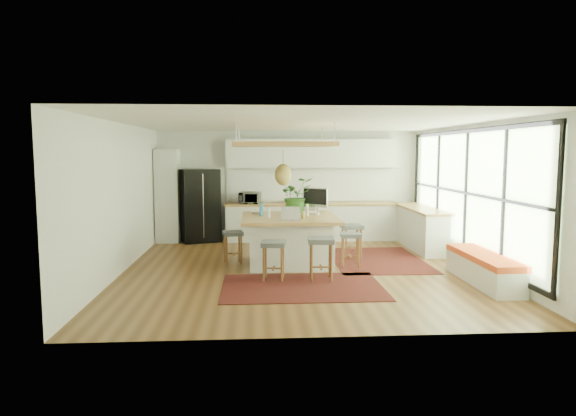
{
  "coord_description": "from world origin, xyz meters",
  "views": [
    {
      "loc": [
        -0.82,
        -9.25,
        2.17
      ],
      "look_at": [
        -0.2,
        0.5,
        1.1
      ],
      "focal_mm": 31.67,
      "sensor_mm": 36.0,
      "label": 1
    }
  ],
  "objects": [
    {
      "name": "wall_left",
      "position": [
        -3.25,
        0.0,
        1.35
      ],
      "size": [
        0.0,
        7.0,
        7.0
      ],
      "primitive_type": "plane",
      "rotation": [
        1.57,
        0.0,
        1.57
      ],
      "color": "silver",
      "rests_on": "ground"
    },
    {
      "name": "wall_back",
      "position": [
        0.0,
        3.5,
        1.35
      ],
      "size": [
        6.5,
        0.0,
        6.5
      ],
      "primitive_type": "plane",
      "rotation": [
        1.57,
        0.0,
        0.0
      ],
      "color": "silver",
      "rests_on": "ground"
    },
    {
      "name": "wall_front",
      "position": [
        0.0,
        -3.5,
        1.35
      ],
      "size": [
        6.5,
        0.0,
        6.5
      ],
      "primitive_type": "plane",
      "rotation": [
        -1.57,
        0.0,
        0.0
      ],
      "color": "silver",
      "rests_on": "ground"
    },
    {
      "name": "stool_left_side",
      "position": [
        -1.28,
        0.61,
        0.35
      ],
      "size": [
        0.44,
        0.44,
        0.63
      ],
      "primitive_type": null,
      "rotation": [
        0.0,
        0.0,
        -1.38
      ],
      "color": "#45484C",
      "rests_on": "floor"
    },
    {
      "name": "microwave",
      "position": [
        -0.96,
        3.13,
        1.1
      ],
      "size": [
        0.55,
        0.36,
        0.35
      ],
      "primitive_type": "imported",
      "rotation": [
        0.0,
        0.0,
        -0.15
      ],
      "color": "#A5A5AA",
      "rests_on": "back_counter_top"
    },
    {
      "name": "laptop",
      "position": [
        -0.18,
        -0.02,
        1.05
      ],
      "size": [
        0.35,
        0.37,
        0.26
      ],
      "primitive_type": null,
      "rotation": [
        0.0,
        0.0,
        0.01
      ],
      "color": "#A5A5AA",
      "rests_on": "island"
    },
    {
      "name": "stool_near_right",
      "position": [
        0.28,
        -0.82,
        0.35
      ],
      "size": [
        0.46,
        0.46,
        0.73
      ],
      "primitive_type": null,
      "rotation": [
        0.0,
        0.0,
        -0.07
      ],
      "color": "#45484C",
      "rests_on": "floor"
    },
    {
      "name": "monitor",
      "position": [
        0.38,
        0.94,
        1.19
      ],
      "size": [
        0.59,
        0.52,
        0.54
      ],
      "primitive_type": null,
      "rotation": [
        0.0,
        0.0,
        -0.65
      ],
      "color": "#A5A5AA",
      "rests_on": "island"
    },
    {
      "name": "wall_right",
      "position": [
        3.25,
        0.0,
        1.35
      ],
      "size": [
        0.0,
        7.0,
        7.0
      ],
      "primitive_type": "plane",
      "rotation": [
        1.57,
        0.0,
        -1.57
      ],
      "color": "silver",
      "rests_on": "ground"
    },
    {
      "name": "island_bottle_0",
      "position": [
        -0.71,
        0.63,
        1.03
      ],
      "size": [
        0.07,
        0.07,
        0.19
      ],
      "primitive_type": "cylinder",
      "color": "teal",
      "rests_on": "island"
    },
    {
      "name": "fridge",
      "position": [
        -2.18,
        3.15,
        0.93
      ],
      "size": [
        1.05,
        0.93,
        1.77
      ],
      "primitive_type": null,
      "rotation": [
        0.0,
        0.0,
        0.33
      ],
      "color": "black",
      "rests_on": "floor"
    },
    {
      "name": "ceiling_panel",
      "position": [
        -0.3,
        0.4,
        2.05
      ],
      "size": [
        1.86,
        1.86,
        0.8
      ],
      "primitive_type": null,
      "color": "olive",
      "rests_on": "ceiling"
    },
    {
      "name": "island_bottle_2",
      "position": [
        0.09,
        0.23,
        1.03
      ],
      "size": [
        0.07,
        0.07,
        0.19
      ],
      "primitive_type": "cylinder",
      "color": "olive",
      "rests_on": "island"
    },
    {
      "name": "stool_near_left",
      "position": [
        -0.53,
        -0.77,
        0.35
      ],
      "size": [
        0.45,
        0.45,
        0.67
      ],
      "primitive_type": null,
      "rotation": [
        0.0,
        0.0,
        -0.13
      ],
      "color": "#45484C",
      "rests_on": "floor"
    },
    {
      "name": "back_counter_base",
      "position": [
        0.55,
        3.18,
        0.44
      ],
      "size": [
        4.2,
        0.6,
        0.88
      ],
      "primitive_type": "cube",
      "color": "silver",
      "rests_on": "floor"
    },
    {
      "name": "island",
      "position": [
        -0.16,
        0.53,
        0.47
      ],
      "size": [
        1.85,
        1.85,
        0.93
      ],
      "primitive_type": null,
      "color": "olive",
      "rests_on": "floor"
    },
    {
      "name": "island_bottle_1",
      "position": [
        -0.56,
        0.38,
        1.03
      ],
      "size": [
        0.07,
        0.07,
        0.19
      ],
      "primitive_type": "cylinder",
      "color": "white",
      "rests_on": "island"
    },
    {
      "name": "stool_right_front",
      "position": [
        0.97,
        0.15,
        0.35
      ],
      "size": [
        0.42,
        0.42,
        0.65
      ],
      "primitive_type": null,
      "rotation": [
        0.0,
        0.0,
        1.47
      ],
      "color": "#45484C",
      "rests_on": "floor"
    },
    {
      "name": "window_bench",
      "position": [
        2.95,
        -1.2,
        0.25
      ],
      "size": [
        0.52,
        2.0,
        0.5
      ],
      "primitive_type": null,
      "color": "silver",
      "rests_on": "floor"
    },
    {
      "name": "ceiling",
      "position": [
        0.0,
        0.0,
        2.7
      ],
      "size": [
        7.0,
        7.0,
        0.0
      ],
      "primitive_type": "plane",
      "rotation": [
        3.14,
        0.0,
        0.0
      ],
      "color": "white",
      "rests_on": "ground"
    },
    {
      "name": "pantry",
      "position": [
        -2.95,
        3.18,
        1.12
      ],
      "size": [
        0.55,
        0.6,
        2.25
      ],
      "primitive_type": "cube",
      "color": "silver",
      "rests_on": "floor"
    },
    {
      "name": "floor",
      "position": [
        0.0,
        0.0,
        0.0
      ],
      "size": [
        7.0,
        7.0,
        0.0
      ],
      "primitive_type": "plane",
      "color": "#543318",
      "rests_on": "ground"
    },
    {
      "name": "island_plant",
      "position": [
        -0.01,
        1.02,
        1.22
      ],
      "size": [
        0.9,
        0.94,
        0.57
      ],
      "primitive_type": "imported",
      "rotation": [
        0.0,
        0.0,
        0.43
      ],
      "color": "#1E4C19",
      "rests_on": "island"
    },
    {
      "name": "range",
      "position": [
        0.3,
        3.18,
        0.5
      ],
      "size": [
        0.76,
        0.62,
        1.0
      ],
      "primitive_type": null,
      "color": "#A5A5AA",
      "rests_on": "floor"
    },
    {
      "name": "island_bowl",
      "position": [
        -0.82,
        1.02,
        0.96
      ],
      "size": [
        0.23,
        0.23,
        0.05
      ],
      "primitive_type": "imported",
      "rotation": [
        0.0,
        0.0,
        0.09
      ],
      "color": "silver",
      "rests_on": "island"
    },
    {
      "name": "right_counter_base",
      "position": [
        2.93,
        2.0,
        0.44
      ],
      "size": [
        0.6,
        2.5,
        0.88
      ],
      "primitive_type": "cube",
      "color": "silver",
      "rests_on": "floor"
    },
    {
      "name": "window_wall",
      "position": [
        3.22,
        0.0,
        1.4
      ],
      "size": [
        0.1,
        6.2,
        2.6
      ],
      "primitive_type": null,
      "color": "black",
      "rests_on": "wall_right"
    },
    {
      "name": "stool_right_back",
      "position": [
        1.15,
        0.96,
        0.35
      ],
      "size": [
        0.44,
        0.44,
        0.69
      ],
      "primitive_type": null,
      "rotation": [
        0.0,
        0.0,
        1.63
      ],
      "color": "#45484C",
      "rests_on": "floor"
    },
    {
      "name": "back_counter_top",
      "position": [
        0.55,
        3.18,
        0.9
      ],
      "size": [
        4.24,
        0.64,
        0.05
      ],
      "primitive_type": "cube",
      "color": "olive",
      "rests_on": "back_counter_base"
    },
    {
      "name": "rug_near",
      "position": [
        -0.08,
        -1.25,
        0.01
      ],
      "size": [
        2.6,
        1.8,
        0.01
      ],
      "primitive_type": "cube",
      "color": "black",
      "rests_on": "floor"
    },
    {
      "name": "backsplash",
      "position": [
        0.55,
        3.48,
        1.35
      ],
      "size": [
        4.2,
        0.02,
        0.8
      ],
      "primitive_type": "cube",
      "color": "white",
      "rests_on": "wall_back"
    },
    {
      "name": "island_bottle_3",
      "position": [
        0.19,
        0.58,
        1.03
      ],
      "size": [
        0.07,
        0.07,
        0.19
      ],
      "primitive_type": "cylinder",
      "color": "silver",
      "rests_on": "island"
    },
    {
      "name": "right_counter_top",
      "position": [
        2.93,
        2.0,
        0.9
      ],
      "size": [
        0.64,
        2.54,
        0.05
      ],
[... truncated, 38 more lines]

